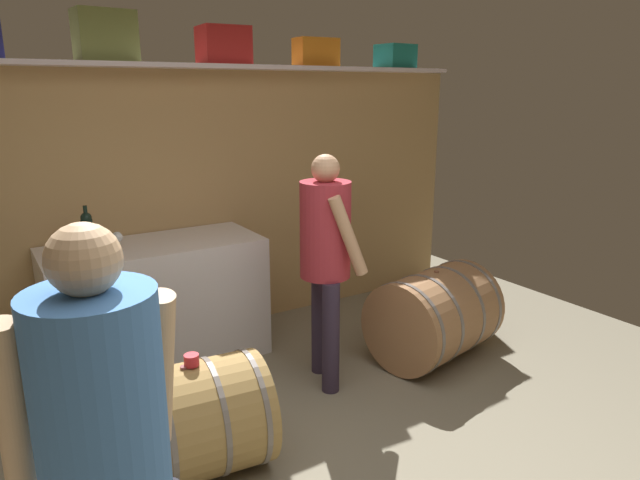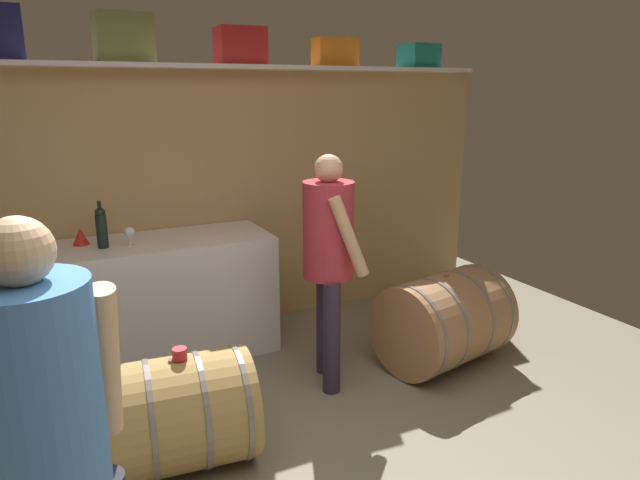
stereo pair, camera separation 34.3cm
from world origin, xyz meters
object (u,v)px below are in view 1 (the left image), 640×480
Objects in this scene: tasting_cup at (191,360)px; wine_bottle_dark at (88,232)px; red_funnel at (64,243)px; visitor_tasting at (326,247)px; work_cabinet at (158,303)px; toolcase_teal at (395,56)px; toolcase_red at (223,45)px; wine_barrel_far at (434,315)px; toolcase_olive at (105,36)px; wine_barrel_near at (187,422)px; wine_glass at (117,238)px; toolcase_orange at (316,52)px; winemaker_pouring at (104,445)px.

wine_bottle_dark is at bearing 98.76° from tasting_cup.
visitor_tasting reaches higher than red_funnel.
wine_bottle_dark is at bearing -174.55° from work_cabinet.
toolcase_red is at bearing 177.77° from toolcase_teal.
red_funnel is 0.08× the size of visitor_tasting.
wine_barrel_far is 1.98m from tasting_cup.
toolcase_olive is at bearing 133.83° from wine_barrel_far.
toolcase_olive is at bearing 44.31° from wine_bottle_dark.
toolcase_red is (0.83, 0.00, -0.03)m from toolcase_olive.
toolcase_teal is 2.34m from wine_barrel_far.
toolcase_teal is 2.43× the size of red_funnel.
visitor_tasting is (1.12, 0.45, 0.65)m from wine_barrel_near.
toolcase_teal is 2.86m from wine_glass.
toolcase_teal is 0.19× the size of work_cabinet.
toolcase_orange reaches higher than winemaker_pouring.
red_funnel is at bearing 106.75° from wine_barrel_near.
visitor_tasting is (-1.46, -1.14, -1.26)m from toolcase_teal.
toolcase_olive is 1.39m from red_funnel.
red_funnel is (-0.55, 0.11, 0.50)m from work_cabinet.
toolcase_teal is 0.89× the size of wine_bottle_dark.
toolcase_olive reaches higher than winemaker_pouring.
wine_bottle_dark is (-2.74, -0.28, -1.17)m from toolcase_teal.
toolcase_teal is at bearing 3.46° from toolcase_red.
toolcase_red is at bearing 59.95° from tasting_cup.
toolcase_teal is (2.45, 0.00, -0.06)m from toolcase_olive.
visitor_tasting is at bearing 27.21° from wine_barrel_near.
wine_bottle_dark is 4.30× the size of tasting_cup.
toolcase_red reaches higher than toolcase_orange.
wine_glass is at bearing -31.75° from red_funnel.
wine_barrel_far is at bearing -24.96° from wine_bottle_dark.
wine_glass is (-0.25, -0.08, 0.54)m from work_cabinet.
wine_barrel_far reaches higher than wine_barrel_near.
work_cabinet is at bearing 17.07° from wine_glass.
toolcase_orange is 0.22× the size of visitor_tasting.
wine_barrel_far is (0.22, -1.27, -1.88)m from toolcase_orange.
toolcase_olive is at bearing 70.15° from wine_glass.
toolcase_red is 1.06× the size of wine_bottle_dark.
toolcase_red is at bearing 117.04° from wine_barrel_far.
wine_glass is at bearing 142.40° from wine_barrel_far.
work_cabinet is 1.52× the size of wine_barrel_far.
work_cabinet is at bearing 80.56° from tasting_cup.
toolcase_teal is 3.58m from wine_barrel_near.
toolcase_orange is 3.71m from winemaker_pouring.
visitor_tasting is (1.00, -1.14, -1.32)m from toolcase_olive.
toolcase_teal is 3.14m from red_funnel.
toolcase_red is 0.80m from toolcase_orange.
toolcase_olive is 3.00m from winemaker_pouring.
work_cabinet is 1.75× the size of wine_barrel_near.
toolcase_teal is at bearing -3.82° from toolcase_olive.
red_funnel is (-0.30, 0.19, -0.03)m from wine_glass.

